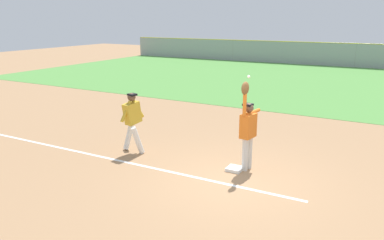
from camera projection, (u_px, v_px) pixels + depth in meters
The scene contains 11 objects.
ground_plane at pixel (235, 181), 8.86m from camera, with size 74.27×74.27×0.00m, color #A37A54.
outfield_grass at pixel (337, 84), 22.10m from camera, with size 41.23×17.31×0.01m, color #549342.
chalk_foul_line at pixel (91, 154), 10.58m from camera, with size 12.00×0.10×0.01m, color white.
first_base at pixel (235, 169), 9.47m from camera, with size 0.38×0.38×0.08m, color white.
fielder at pixel (248, 127), 9.26m from camera, with size 0.32×0.90×2.28m.
runner at pixel (132, 118), 10.55m from camera, with size 0.75×0.84×1.72m.
baseball at pixel (249, 77), 9.32m from camera, with size 0.07×0.07×0.07m, color white.
outfield_fence at pixel (356, 55), 29.18m from camera, with size 41.31×0.08×1.87m.
parked_car_tan at pixel (274, 52), 34.70m from camera, with size 4.49×2.29×1.25m.
parked_car_red at pixel (322, 54), 33.39m from camera, with size 4.46×2.24×1.25m.
parked_car_black at pixel (382, 56), 30.99m from camera, with size 4.49×2.29×1.25m.
Camera 1 is at (3.06, -7.65, 3.71)m, focal length 35.12 mm.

